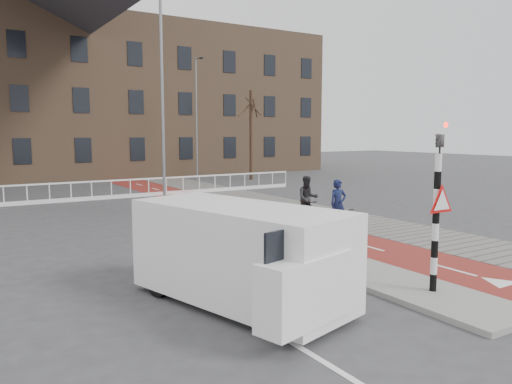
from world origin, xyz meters
TOP-DOWN VIEW (x-y plane):
  - ground at (0.00, 0.00)m, footprint 120.00×120.00m
  - bike_lane at (1.50, 10.00)m, footprint 2.50×60.00m
  - sidewalk at (4.30, 10.00)m, footprint 3.00×60.00m
  - curb_island at (-0.70, 4.00)m, footprint 1.80×16.00m
  - traffic_signal at (-0.60, -2.02)m, footprint 0.80×0.80m
  - bollard at (-0.73, 2.99)m, footprint 0.12×0.12m
  - cyclist_near at (1.86, 3.84)m, footprint 0.94×1.86m
  - cyclist_far at (1.94, 5.61)m, footprint 1.10×1.75m
  - van at (-4.31, -0.29)m, footprint 3.01×4.98m
  - railing at (-5.00, 17.00)m, footprint 28.00×0.10m
  - townhouse_row at (-3.00, 32.00)m, footprint 46.00×10.00m
  - tree_right at (9.65, 22.25)m, footprint 0.25×0.25m
  - streetlight_near at (-1.53, 10.79)m, footprint 0.12×0.12m
  - streetlight_right at (5.94, 23.55)m, footprint 0.12×0.12m

SIDE VIEW (x-z plane):
  - ground at x=0.00m, z-range 0.00..0.00m
  - bike_lane at x=1.50m, z-range 0.00..0.01m
  - sidewalk at x=4.30m, z-range 0.00..0.01m
  - curb_island at x=-0.70m, z-range 0.00..0.12m
  - railing at x=-5.00m, z-range -0.19..0.80m
  - bollard at x=-0.73m, z-range 0.12..1.02m
  - cyclist_near at x=1.86m, z-range -0.30..1.56m
  - cyclist_far at x=1.94m, z-range -0.15..1.69m
  - van at x=-4.31m, z-range 0.05..2.05m
  - traffic_signal at x=-0.60m, z-range 0.15..3.83m
  - tree_right at x=9.65m, z-range 0.00..6.40m
  - streetlight_right at x=5.94m, z-range 0.00..8.56m
  - streetlight_near at x=-1.53m, z-range 0.00..8.86m
  - townhouse_row at x=-3.00m, z-range -0.14..15.76m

